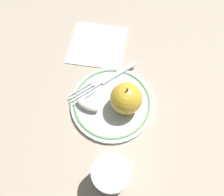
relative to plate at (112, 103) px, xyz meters
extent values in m
plane|color=#B6A791|center=(0.01, -0.01, -0.01)|extent=(2.00, 2.00, 0.00)
cylinder|color=silver|center=(0.00, 0.00, 0.00)|extent=(0.20, 0.20, 0.01)
torus|color=#6CA161|center=(0.00, 0.00, 0.00)|extent=(0.19, 0.19, 0.01)
sphere|color=gold|center=(0.00, 0.03, 0.04)|extent=(0.07, 0.07, 0.07)
cylinder|color=brown|center=(0.00, 0.03, 0.08)|extent=(0.00, 0.00, 0.01)
ellipsoid|color=white|center=(0.03, -0.05, 0.02)|extent=(0.03, 0.06, 0.02)
cube|color=silver|center=(-0.08, -0.02, 0.01)|extent=(0.10, 0.07, 0.00)
cube|color=silver|center=(-0.03, -0.05, 0.01)|extent=(0.02, 0.02, 0.00)
cube|color=silver|center=(0.00, -0.09, 0.01)|extent=(0.06, 0.04, 0.00)
cube|color=silver|center=(0.00, -0.08, 0.01)|extent=(0.06, 0.04, 0.00)
cube|color=silver|center=(0.01, -0.07, 0.01)|extent=(0.06, 0.04, 0.00)
cube|color=silver|center=(0.01, -0.07, 0.01)|extent=(0.06, 0.04, 0.00)
cylinder|color=silver|center=(0.16, 0.06, 0.04)|extent=(0.07, 0.07, 0.09)
cube|color=white|center=(-0.16, -0.11, 0.00)|extent=(0.18, 0.18, 0.01)
camera|label=1|loc=(0.21, 0.08, 0.48)|focal=35.00mm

